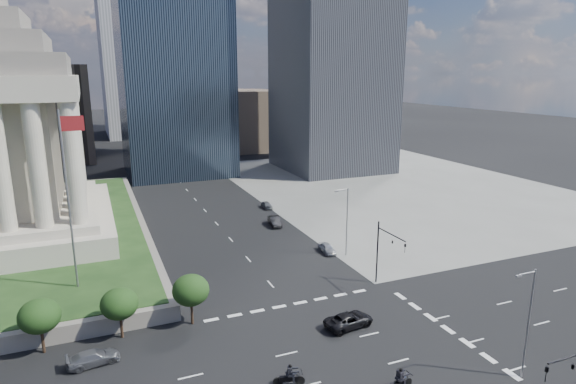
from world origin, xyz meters
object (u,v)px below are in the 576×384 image
pickup_truck (349,320)px  parked_sedan_far (267,205)px  parked_sedan_mid (275,221)px  motorcycle_trail (289,375)px  flagpole (69,191)px  suv_grey (93,358)px  motorcycle_lead (399,380)px  street_lamp_north (346,218)px  street_lamp_south (528,318)px  traffic_signal_ne (386,247)px  parked_sedan_near (327,248)px

pickup_truck → parked_sedan_far: bearing=-17.4°
parked_sedan_mid → motorcycle_trail: bearing=-101.0°
flagpole → suv_grey: size_ratio=4.36×
flagpole → parked_sedan_far: 45.86m
motorcycle_lead → motorcycle_trail: motorcycle_lead is taller
street_lamp_north → flagpole: bearing=-178.4°
flagpole → street_lamp_south: 46.81m
pickup_truck → motorcycle_trail: bearing=116.9°
street_lamp_north → parked_sedan_mid: 18.24m
flagpole → street_lamp_north: 35.95m
flagpole → motorcycle_trail: (16.23, -23.42, -12.10)m
traffic_signal_ne → pickup_truck: 11.70m
suv_grey → motorcycle_trail: size_ratio=1.68×
parked_sedan_near → motorcycle_lead: motorcycle_lead is taller
traffic_signal_ne → parked_sedan_mid: 28.90m
pickup_truck → motorcycle_lead: 10.78m
motorcycle_lead → traffic_signal_ne: bearing=52.9°
traffic_signal_ne → street_lamp_north: bearing=85.8°
parked_sedan_far → street_lamp_north: bearing=-84.8°
parked_sedan_far → motorcycle_trail: size_ratio=1.37×
parked_sedan_near → parked_sedan_far: 25.86m
motorcycle_lead → motorcycle_trail: (-8.14, 4.09, -0.02)m
flagpole → parked_sedan_near: (33.33, 3.07, -12.44)m
parked_sedan_near → traffic_signal_ne: bearing=-82.3°
street_lamp_south → pickup_truck: 16.95m
suv_grey → parked_sedan_far: 53.53m
suv_grey → parked_sedan_mid: 43.56m
motorcycle_trail → suv_grey: bearing=164.3°
traffic_signal_ne → street_lamp_north: street_lamp_north is taller
flagpole → parked_sedan_mid: bearing=30.3°
suv_grey → motorcycle_trail: (15.11, -9.59, 0.35)m
parked_sedan_mid → parked_sedan_far: size_ratio=1.25×
traffic_signal_ne → motorcycle_lead: traffic_signal_ne is taller
street_lamp_south → parked_sedan_near: (-1.83, 33.07, -4.98)m
street_lamp_south → street_lamp_north: (0.00, 31.00, 0.00)m
suv_grey → street_lamp_north: bearing=-74.1°
traffic_signal_ne → pickup_truck: bearing=-142.9°
parked_sedan_far → motorcycle_trail: motorcycle_trail is taller
traffic_signal_ne → parked_sedan_near: bearing=94.3°
street_lamp_north → motorcycle_trail: (-18.93, -24.42, -4.64)m
street_lamp_south → motorcycle_trail: (-18.93, 6.58, -4.64)m
suv_grey → parked_sedan_near: 36.37m
street_lamp_north → parked_sedan_mid: street_lamp_north is taller
parked_sedan_near → flagpole: bearing=-171.3°
street_lamp_north → parked_sedan_near: 5.70m
parked_sedan_near → motorcycle_lead: 31.86m
flagpole → street_lamp_south: size_ratio=2.00×
parked_sedan_far → motorcycle_lead: bearing=-97.6°
suv_grey → motorcycle_lead: bearing=-128.1°
street_lamp_south → motorcycle_trail: bearing=160.8°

